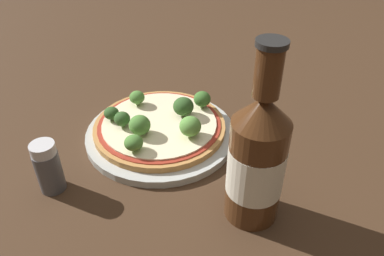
% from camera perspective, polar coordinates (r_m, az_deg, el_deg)
% --- Properties ---
extents(ground_plane, '(3.00, 3.00, 0.00)m').
position_cam_1_polar(ground_plane, '(0.62, -5.15, -0.73)').
color(ground_plane, '#3D2819').
extents(plate, '(0.24, 0.24, 0.01)m').
position_cam_1_polar(plate, '(0.61, -4.39, -0.72)').
color(plate, '#B2B7B2').
rests_on(plate, ground_plane).
extents(pizza, '(0.21, 0.21, 0.01)m').
position_cam_1_polar(pizza, '(0.61, -4.72, 0.41)').
color(pizza, '#B77F42').
rests_on(pizza, plate).
extents(broccoli_floret_0, '(0.02, 0.02, 0.03)m').
position_cam_1_polar(broccoli_floret_0, '(0.59, -10.60, 1.38)').
color(broccoli_floret_0, '#7A9E5B').
rests_on(broccoli_floret_0, pizza).
extents(broccoli_floret_1, '(0.03, 0.03, 0.03)m').
position_cam_1_polar(broccoli_floret_1, '(0.63, 1.47, 4.52)').
color(broccoli_floret_1, '#7A9E5B').
rests_on(broccoli_floret_1, pizza).
extents(broccoli_floret_2, '(0.03, 0.03, 0.03)m').
position_cam_1_polar(broccoli_floret_2, '(0.56, -0.27, 0.26)').
color(broccoli_floret_2, '#7A9E5B').
rests_on(broccoli_floret_2, pizza).
extents(broccoli_floret_3, '(0.02, 0.02, 0.02)m').
position_cam_1_polar(broccoli_floret_3, '(0.61, -12.18, 2.21)').
color(broccoli_floret_3, '#7A9E5B').
rests_on(broccoli_floret_3, pizza).
extents(broccoli_floret_4, '(0.03, 0.03, 0.03)m').
position_cam_1_polar(broccoli_floret_4, '(0.64, -8.37, 4.63)').
color(broccoli_floret_4, '#7A9E5B').
rests_on(broccoli_floret_4, pizza).
extents(broccoli_floret_5, '(0.03, 0.03, 0.02)m').
position_cam_1_polar(broccoli_floret_5, '(0.54, -8.89, -2.25)').
color(broccoli_floret_5, '#7A9E5B').
rests_on(broccoli_floret_5, pizza).
extents(broccoli_floret_6, '(0.03, 0.03, 0.03)m').
position_cam_1_polar(broccoli_floret_6, '(0.57, -7.97, 0.44)').
color(broccoli_floret_6, '#7A9E5B').
rests_on(broccoli_floret_6, pizza).
extents(broccoli_floret_7, '(0.03, 0.03, 0.03)m').
position_cam_1_polar(broccoli_floret_7, '(0.61, -1.33, 3.31)').
color(broccoli_floret_7, '#7A9E5B').
rests_on(broccoli_floret_7, pizza).
extents(beer_bottle, '(0.07, 0.07, 0.23)m').
position_cam_1_polar(beer_bottle, '(0.44, 9.85, -4.70)').
color(beer_bottle, '#472814').
rests_on(beer_bottle, ground_plane).
extents(pepper_shaker, '(0.03, 0.03, 0.08)m').
position_cam_1_polar(pepper_shaker, '(0.53, -21.08, -5.62)').
color(pepper_shaker, '#4C4C51').
rests_on(pepper_shaker, ground_plane).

